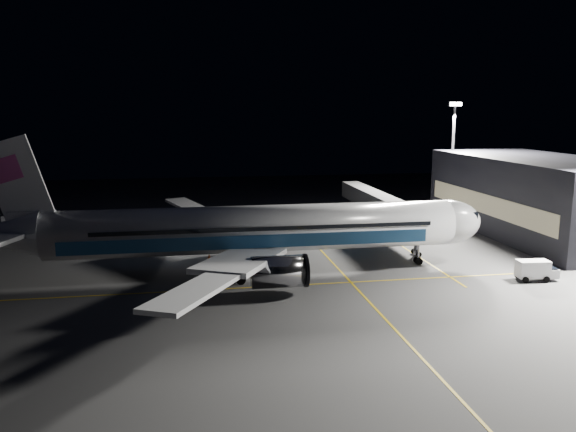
# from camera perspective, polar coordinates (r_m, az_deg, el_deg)

# --- Properties ---
(ground) EXTENTS (200.00, 200.00, 0.00)m
(ground) POSITION_cam_1_polar(r_m,az_deg,el_deg) (68.03, -3.17, -5.68)
(ground) COLOR #4C4C4F
(ground) RESTS_ON ground
(guide_line_main) EXTENTS (0.25, 80.00, 0.01)m
(guide_line_main) POSITION_cam_1_polar(r_m,az_deg,el_deg) (69.82, 5.04, -5.27)
(guide_line_main) COLOR gold
(guide_line_main) RESTS_ON ground
(guide_line_cross) EXTENTS (70.00, 0.25, 0.01)m
(guide_line_cross) POSITION_cam_1_polar(r_m,az_deg,el_deg) (62.34, -2.54, -7.20)
(guide_line_cross) COLOR gold
(guide_line_cross) RESTS_ON ground
(guide_line_side) EXTENTS (0.25, 40.00, 0.01)m
(guide_line_side) POSITION_cam_1_polar(r_m,az_deg,el_deg) (82.65, 11.35, -2.93)
(guide_line_side) COLOR gold
(guide_line_side) RESTS_ON ground
(airliner) EXTENTS (61.48, 54.22, 16.64)m
(airliner) POSITION_cam_1_polar(r_m,az_deg,el_deg) (66.66, -4.14, -1.45)
(airliner) COLOR silver
(airliner) RESTS_ON ground
(terminal) EXTENTS (18.12, 40.00, 12.00)m
(terminal) POSITION_cam_1_polar(r_m,az_deg,el_deg) (96.09, 24.10, 1.87)
(terminal) COLOR black
(terminal) RESTS_ON ground
(jet_bridge) EXTENTS (3.60, 34.40, 6.30)m
(jet_bridge) POSITION_cam_1_polar(r_m,az_deg,el_deg) (89.16, 9.62, 1.12)
(jet_bridge) COLOR #B2B2B7
(jet_bridge) RESTS_ON ground
(floodlight_mast_north) EXTENTS (2.40, 0.68, 20.70)m
(floodlight_mast_north) POSITION_cam_1_polar(r_m,az_deg,el_deg) (108.02, 16.40, 6.64)
(floodlight_mast_north) COLOR #59595E
(floodlight_mast_north) RESTS_ON ground
(service_truck) EXTENTS (4.73, 2.34, 2.34)m
(service_truck) POSITION_cam_1_polar(r_m,az_deg,el_deg) (70.27, 23.90, -5.01)
(service_truck) COLOR white
(service_truck) RESTS_ON ground
(baggage_tug) EXTENTS (3.10, 2.79, 1.86)m
(baggage_tug) POSITION_cam_1_polar(r_m,az_deg,el_deg) (84.04, -11.73, -2.12)
(baggage_tug) COLOR black
(baggage_tug) RESTS_ON ground
(safety_cone_a) EXTENTS (0.41, 0.41, 0.62)m
(safety_cone_a) POSITION_cam_1_polar(r_m,az_deg,el_deg) (71.83, -3.40, -4.54)
(safety_cone_a) COLOR #E94A09
(safety_cone_a) RESTS_ON ground
(safety_cone_b) EXTENTS (0.40, 0.40, 0.60)m
(safety_cone_b) POSITION_cam_1_polar(r_m,az_deg,el_deg) (72.40, -0.07, -4.41)
(safety_cone_b) COLOR #E94A09
(safety_cone_b) RESTS_ON ground
(safety_cone_c) EXTENTS (0.45, 0.45, 0.67)m
(safety_cone_c) POSITION_cam_1_polar(r_m,az_deg,el_deg) (74.42, -8.03, -4.07)
(safety_cone_c) COLOR #E94A09
(safety_cone_c) RESTS_ON ground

